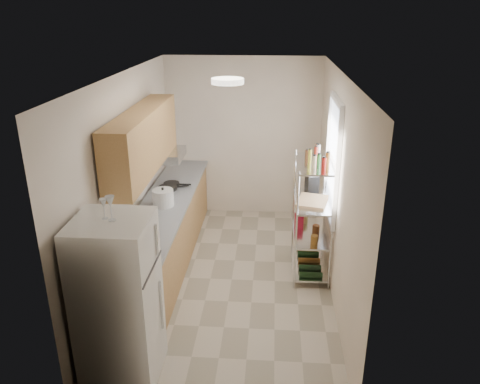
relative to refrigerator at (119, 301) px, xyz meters
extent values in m
cube|color=#B9AC96|center=(0.87, 1.72, -0.81)|extent=(2.50, 4.40, 0.01)
cube|color=silver|center=(0.87, 1.72, 1.80)|extent=(2.50, 4.40, 0.01)
cube|color=beige|center=(0.87, 3.92, 0.49)|extent=(2.50, 0.01, 2.60)
cube|color=beige|center=(0.87, -0.49, 0.49)|extent=(2.50, 0.01, 2.60)
cube|color=beige|center=(-0.38, 1.72, 0.49)|extent=(0.01, 4.40, 2.60)
cube|color=beige|center=(2.12, 1.72, 0.49)|extent=(0.01, 4.40, 2.60)
cube|color=tan|center=(-0.05, 2.16, -0.38)|extent=(0.60, 3.48, 0.86)
cube|color=gray|center=(-0.03, 2.16, 0.07)|extent=(0.63, 3.51, 0.04)
cube|color=#B7BABC|center=(-0.07, 1.02, 0.07)|extent=(0.52, 0.44, 0.04)
cube|color=#B7BABC|center=(0.23, 3.52, -0.35)|extent=(0.01, 0.55, 0.72)
cube|color=tan|center=(-0.18, 1.82, 1.00)|extent=(0.33, 2.20, 0.72)
cube|color=#B7BABC|center=(-0.13, 2.62, 0.58)|extent=(0.50, 0.60, 0.12)
cube|color=white|center=(2.10, 2.07, 0.74)|extent=(0.06, 1.00, 1.46)
cube|color=silver|center=(1.88, 2.02, -0.71)|extent=(0.45, 0.90, 0.02)
cube|color=silver|center=(1.88, 2.02, -0.26)|extent=(0.45, 0.90, 0.02)
cube|color=silver|center=(1.88, 2.02, 0.19)|extent=(0.45, 0.90, 0.02)
cube|color=silver|center=(1.88, 2.02, 0.69)|extent=(0.45, 0.90, 0.02)
cylinder|color=silver|center=(1.66, 1.58, -0.03)|extent=(0.02, 0.02, 1.55)
cylinder|color=silver|center=(1.66, 2.45, -0.03)|extent=(0.02, 0.02, 1.55)
cylinder|color=silver|center=(2.09, 1.58, -0.03)|extent=(0.02, 0.02, 1.55)
cylinder|color=silver|center=(2.09, 2.45, -0.03)|extent=(0.02, 0.02, 1.55)
cylinder|color=white|center=(0.87, 1.42, 1.76)|extent=(0.34, 0.34, 0.05)
cube|color=silver|center=(0.00, 0.00, 0.00)|extent=(0.66, 0.66, 1.61)
cylinder|color=silver|center=(-0.03, 1.98, 0.20)|extent=(0.27, 0.27, 0.22)
cylinder|color=black|center=(-0.10, 2.55, 0.12)|extent=(0.34, 0.34, 0.05)
cylinder|color=black|center=(-0.08, 2.70, 0.12)|extent=(0.23, 0.23, 0.05)
cube|color=tan|center=(1.87, 1.96, 0.22)|extent=(0.45, 0.52, 0.03)
cube|color=black|center=(1.88, 2.34, 0.33)|extent=(0.18, 0.24, 0.25)
cube|color=maroon|center=(1.73, 2.20, -0.16)|extent=(0.11, 0.15, 0.17)
camera|label=1|loc=(1.35, -3.48, 2.47)|focal=35.00mm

